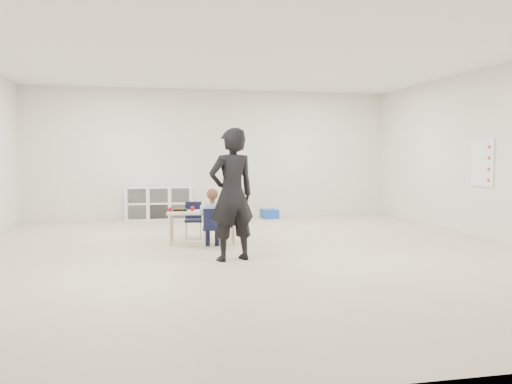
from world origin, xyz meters
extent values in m
plane|color=beige|center=(0.00, 0.00, 0.00)|extent=(9.00, 9.00, 0.00)
plane|color=white|center=(0.00, 0.00, 2.80)|extent=(9.00, 9.00, 0.00)
cube|color=white|center=(0.00, 4.50, 1.40)|extent=(8.00, 0.02, 2.80)
cube|color=white|center=(0.00, -4.50, 1.40)|extent=(8.00, 0.02, 2.80)
cube|color=white|center=(4.00, 0.00, 1.40)|extent=(0.02, 9.00, 2.80)
cube|color=beige|center=(-0.64, 1.00, 0.48)|extent=(1.13, 0.66, 0.03)
cube|color=black|center=(-0.51, 1.06, 0.51)|extent=(0.24, 0.18, 0.03)
cube|color=black|center=(-0.97, 1.12, 0.51)|extent=(0.24, 0.18, 0.03)
cube|color=white|center=(-0.65, 0.86, 0.54)|extent=(0.08, 0.08, 0.10)
ellipsoid|color=#BB814C|center=(-0.34, 0.88, 0.53)|extent=(0.09, 0.09, 0.07)
sphere|color=maroon|center=(-0.78, 1.09, 0.53)|extent=(0.07, 0.07, 0.07)
sphere|color=maroon|center=(-1.13, 1.03, 0.53)|extent=(0.07, 0.07, 0.07)
cube|color=white|center=(-1.20, 4.28, 0.35)|extent=(1.40, 0.40, 0.70)
cube|color=white|center=(3.98, 0.60, 1.25)|extent=(0.02, 0.60, 0.80)
imported|color=black|center=(-0.42, -0.51, 0.86)|extent=(0.72, 0.57, 1.72)
cube|color=red|center=(0.17, 3.94, 0.12)|extent=(0.44, 0.53, 0.23)
cube|color=yellow|center=(0.38, 3.93, 0.11)|extent=(0.35, 0.45, 0.21)
cube|color=blue|center=(1.16, 3.98, 0.10)|extent=(0.36, 0.43, 0.19)
camera|label=1|loc=(-1.59, -7.40, 1.37)|focal=38.00mm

